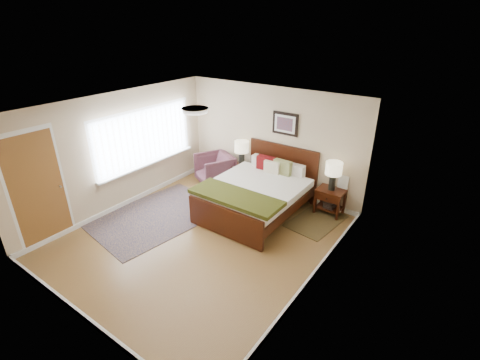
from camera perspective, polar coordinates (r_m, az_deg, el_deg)
The scene contains 18 objects.
floor at distance 6.81m, azimuth -6.25°, elevation -9.25°, with size 5.00×5.00×0.00m, color brown.
back_wall at distance 8.08m, azimuth 5.15°, elevation 6.40°, with size 4.50×0.04×2.50m, color #C4B18E.
front_wall at distance 4.90m, azimuth -26.88°, elevation -9.71°, with size 4.50×0.04×2.50m, color #C4B18E.
left_wall at distance 7.79m, azimuth -19.26°, elevation 4.36°, with size 0.04×5.00×2.50m, color #C4B18E.
right_wall at distance 5.12m, azimuth 12.48°, elevation -5.81°, with size 0.04×5.00×2.50m, color #C4B18E.
ceiling at distance 5.79m, azimuth -7.42°, elevation 11.65°, with size 4.50×5.00×0.02m, color white.
window at distance 8.11m, azimuth -15.21°, elevation 6.63°, with size 0.11×2.72×1.32m.
door at distance 7.08m, azimuth -30.24°, elevation -1.45°, with size 0.06×1.00×2.18m.
ceil_fixture at distance 5.80m, azimuth -7.40°, elevation 11.31°, with size 0.44×0.44×0.08m.
bed at distance 7.30m, azimuth 2.82°, elevation -1.53°, with size 1.86×2.26×1.21m.
wall_art at distance 7.75m, azimuth 7.42°, elevation 9.13°, with size 0.62×0.05×0.50m.
nightstand_left at distance 8.51m, azimuth 0.19°, elevation 1.63°, with size 0.47×0.42×0.55m.
nightstand_right at distance 7.60m, azimuth 14.54°, elevation -3.03°, with size 0.57×0.43×0.56m.
lamp_left at distance 8.33m, azimuth 0.27°, elevation 5.14°, with size 0.34×0.34×0.61m.
lamp_right at distance 7.33m, azimuth 15.11°, elevation 1.46°, with size 0.34×0.34×0.61m.
armchair at distance 8.71m, azimuth -4.16°, elevation 1.75°, with size 0.82×0.84×0.77m, color brown.
rug_persian at distance 7.63m, azimuth -13.54°, elevation -5.73°, with size 1.85×2.61×0.01m, color #0B123A.
rug_navy at distance 7.41m, azimuth 12.35°, elevation -6.58°, with size 0.84×1.25×0.01m, color black.
Camera 1 is at (3.84, -4.12, 3.83)m, focal length 26.00 mm.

